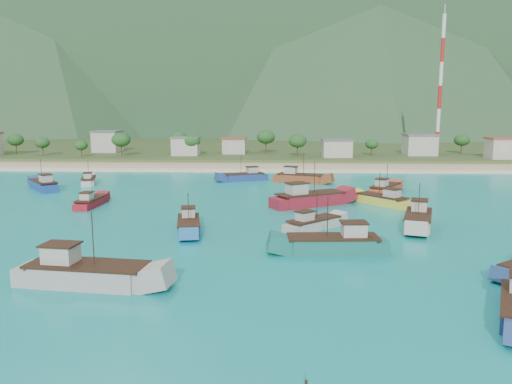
{
  "coord_description": "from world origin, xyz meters",
  "views": [
    {
      "loc": [
        4.63,
        -65.95,
        17.04
      ],
      "look_at": [
        0.96,
        18.0,
        3.0
      ],
      "focal_mm": 35.0,
      "sensor_mm": 36.0,
      "label": 1
    }
  ],
  "objects_px": {
    "radio_tower": "(440,86)",
    "boat_11": "(385,190)",
    "boat_19": "(85,275)",
    "boat_23": "(309,200)",
    "boat_22": "(189,226)",
    "boat_0": "(43,185)",
    "boat_5": "(335,245)",
    "boat_21": "(383,201)",
    "boat_15": "(313,225)",
    "boat_4": "(418,220)",
    "boat_13": "(300,178)",
    "boat_20": "(244,177)",
    "boat_7": "(91,203)",
    "boat_16": "(89,181)"
  },
  "relations": [
    {
      "from": "radio_tower",
      "to": "boat_11",
      "type": "xyz_separation_m",
      "value": [
        -32.63,
        -72.41,
        -24.0
      ]
    },
    {
      "from": "boat_19",
      "to": "boat_23",
      "type": "xyz_separation_m",
      "value": [
        24.33,
        41.55,
        0.09
      ]
    },
    {
      "from": "boat_19",
      "to": "boat_22",
      "type": "xyz_separation_m",
      "value": [
        6.19,
        22.43,
        -0.33
      ]
    },
    {
      "from": "boat_0",
      "to": "boat_5",
      "type": "distance_m",
      "value": 72.74
    },
    {
      "from": "boat_21",
      "to": "boat_15",
      "type": "bearing_deg",
      "value": -166.11
    },
    {
      "from": "boat_23",
      "to": "boat_5",
      "type": "bearing_deg",
      "value": -27.32
    },
    {
      "from": "boat_4",
      "to": "boat_11",
      "type": "xyz_separation_m",
      "value": [
        1.33,
        29.23,
        -0.13
      ]
    },
    {
      "from": "boat_13",
      "to": "boat_20",
      "type": "height_order",
      "value": "boat_13"
    },
    {
      "from": "boat_7",
      "to": "boat_20",
      "type": "bearing_deg",
      "value": 55.29
    },
    {
      "from": "boat_13",
      "to": "boat_15",
      "type": "height_order",
      "value": "boat_13"
    },
    {
      "from": "radio_tower",
      "to": "boat_23",
      "type": "relative_size",
      "value": 3.27
    },
    {
      "from": "boat_13",
      "to": "boat_21",
      "type": "relative_size",
      "value": 1.23
    },
    {
      "from": "boat_4",
      "to": "boat_15",
      "type": "distance_m",
      "value": 15.69
    },
    {
      "from": "boat_19",
      "to": "boat_7",
      "type": "bearing_deg",
      "value": -153.47
    },
    {
      "from": "boat_11",
      "to": "boat_21",
      "type": "height_order",
      "value": "boat_11"
    },
    {
      "from": "boat_13",
      "to": "boat_23",
      "type": "relative_size",
      "value": 0.88
    },
    {
      "from": "boat_13",
      "to": "boat_21",
      "type": "distance_m",
      "value": 30.83
    },
    {
      "from": "boat_0",
      "to": "boat_7",
      "type": "xyz_separation_m",
      "value": [
        17.13,
        -18.01,
        -0.23
      ]
    },
    {
      "from": "boat_15",
      "to": "boat_23",
      "type": "bearing_deg",
      "value": 134.97
    },
    {
      "from": "boat_15",
      "to": "boat_20",
      "type": "height_order",
      "value": "boat_20"
    },
    {
      "from": "boat_4",
      "to": "boat_23",
      "type": "distance_m",
      "value": 21.31
    },
    {
      "from": "boat_23",
      "to": "boat_22",
      "type": "bearing_deg",
      "value": -73.37
    },
    {
      "from": "boat_7",
      "to": "boat_15",
      "type": "bearing_deg",
      "value": -19.98
    },
    {
      "from": "radio_tower",
      "to": "boat_7",
      "type": "relative_size",
      "value": 4.89
    },
    {
      "from": "boat_5",
      "to": "boat_11",
      "type": "relative_size",
      "value": 1.16
    },
    {
      "from": "boat_4",
      "to": "boat_16",
      "type": "relative_size",
      "value": 1.25
    },
    {
      "from": "boat_20",
      "to": "radio_tower",
      "type": "bearing_deg",
      "value": -72.13
    },
    {
      "from": "boat_19",
      "to": "boat_21",
      "type": "relative_size",
      "value": 1.33
    },
    {
      "from": "boat_16",
      "to": "boat_4",
      "type": "bearing_deg",
      "value": -48.79
    },
    {
      "from": "boat_11",
      "to": "boat_19",
      "type": "relative_size",
      "value": 0.79
    },
    {
      "from": "radio_tower",
      "to": "boat_22",
      "type": "relative_size",
      "value": 4.44
    },
    {
      "from": "boat_15",
      "to": "boat_23",
      "type": "xyz_separation_m",
      "value": [
        0.48,
        17.49,
        0.47
      ]
    },
    {
      "from": "boat_22",
      "to": "boat_21",
      "type": "bearing_deg",
      "value": -157.21
    },
    {
      "from": "boat_0",
      "to": "boat_5",
      "type": "height_order",
      "value": "boat_5"
    },
    {
      "from": "boat_7",
      "to": "boat_20",
      "type": "height_order",
      "value": "boat_20"
    },
    {
      "from": "boat_11",
      "to": "boat_19",
      "type": "xyz_separation_m",
      "value": [
        -40.7,
        -55.68,
        0.27
      ]
    },
    {
      "from": "boat_16",
      "to": "boat_19",
      "type": "distance_m",
      "value": 70.27
    },
    {
      "from": "boat_20",
      "to": "boat_22",
      "type": "distance_m",
      "value": 50.72
    },
    {
      "from": "radio_tower",
      "to": "boat_11",
      "type": "relative_size",
      "value": 4.31
    },
    {
      "from": "boat_16",
      "to": "boat_23",
      "type": "xyz_separation_m",
      "value": [
        49.05,
        -24.22,
        0.48
      ]
    },
    {
      "from": "boat_5",
      "to": "boat_19",
      "type": "xyz_separation_m",
      "value": [
        -25.63,
        -12.38,
        0.1
      ]
    },
    {
      "from": "boat_22",
      "to": "boat_20",
      "type": "bearing_deg",
      "value": -105.48
    },
    {
      "from": "boat_15",
      "to": "boat_19",
      "type": "distance_m",
      "value": 33.89
    },
    {
      "from": "boat_7",
      "to": "boat_22",
      "type": "xyz_separation_m",
      "value": [
        20.46,
        -17.08,
        0.07
      ]
    },
    {
      "from": "boat_19",
      "to": "boat_21",
      "type": "height_order",
      "value": "boat_19"
    },
    {
      "from": "boat_16",
      "to": "boat_0",
      "type": "bearing_deg",
      "value": -146.29
    },
    {
      "from": "boat_11",
      "to": "boat_7",
      "type": "bearing_deg",
      "value": -131.45
    },
    {
      "from": "boat_19",
      "to": "boat_13",
      "type": "bearing_deg",
      "value": 167.96
    },
    {
      "from": "radio_tower",
      "to": "boat_7",
      "type": "height_order",
      "value": "radio_tower"
    },
    {
      "from": "boat_7",
      "to": "boat_15",
      "type": "height_order",
      "value": "boat_15"
    }
  ]
}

